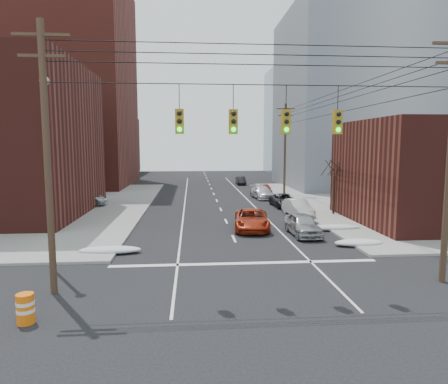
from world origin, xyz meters
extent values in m
plane|color=black|center=(0.00, 0.00, 0.00)|extent=(160.00, 160.00, 0.00)
cube|color=maroon|center=(-24.00, 48.00, 15.00)|extent=(24.00, 20.00, 30.00)
cube|color=#4A1B16|center=(-26.00, 74.00, 6.00)|extent=(22.00, 18.00, 12.00)
cube|color=gray|center=(22.00, 44.00, 12.50)|extent=(22.00, 20.00, 25.00)
cube|color=gray|center=(24.00, 70.00, 11.00)|extent=(20.00, 18.00, 22.00)
cylinder|color=#473323|center=(-8.50, 3.00, 5.50)|extent=(0.28, 0.28, 11.00)
cube|color=#473323|center=(-8.50, 3.00, 10.40)|extent=(2.20, 0.12, 0.12)
cube|color=#473323|center=(-8.50, 3.00, 9.60)|extent=(1.80, 0.12, 0.12)
cylinder|color=#473323|center=(8.50, 34.00, 5.50)|extent=(0.28, 0.28, 11.00)
cube|color=#473323|center=(8.50, 34.00, 10.40)|extent=(2.20, 0.12, 0.12)
cube|color=#473323|center=(8.50, 34.00, 9.60)|extent=(1.80, 0.12, 0.12)
cylinder|color=black|center=(0.00, 3.00, 8.60)|extent=(17.00, 0.04, 0.04)
cylinder|color=black|center=(-3.20, 3.00, 8.10)|extent=(0.03, 0.03, 1.00)
cube|color=olive|center=(-3.20, 3.00, 7.10)|extent=(0.35, 0.30, 1.00)
sphere|color=black|center=(-3.20, 2.83, 7.42)|extent=(0.20, 0.20, 0.20)
sphere|color=black|center=(-3.20, 2.83, 7.10)|extent=(0.20, 0.20, 0.20)
sphere|color=#0CE526|center=(-3.20, 2.83, 6.78)|extent=(0.20, 0.20, 0.20)
cylinder|color=black|center=(-1.00, 3.00, 8.10)|extent=(0.03, 0.03, 1.00)
cube|color=olive|center=(-1.00, 3.00, 7.10)|extent=(0.35, 0.30, 1.00)
sphere|color=black|center=(-1.00, 2.83, 7.42)|extent=(0.20, 0.20, 0.20)
sphere|color=black|center=(-1.00, 2.83, 7.10)|extent=(0.20, 0.20, 0.20)
sphere|color=#0CE526|center=(-1.00, 2.83, 6.78)|extent=(0.20, 0.20, 0.20)
cylinder|color=black|center=(1.20, 3.00, 8.10)|extent=(0.03, 0.03, 1.00)
cube|color=olive|center=(1.20, 3.00, 7.10)|extent=(0.35, 0.30, 1.00)
sphere|color=black|center=(1.20, 2.83, 7.42)|extent=(0.20, 0.20, 0.20)
sphere|color=black|center=(1.20, 2.83, 7.10)|extent=(0.20, 0.20, 0.20)
sphere|color=#0CE526|center=(1.20, 2.83, 6.78)|extent=(0.20, 0.20, 0.20)
cylinder|color=black|center=(3.40, 3.00, 8.10)|extent=(0.03, 0.03, 1.00)
cube|color=olive|center=(3.40, 3.00, 7.10)|extent=(0.35, 0.30, 1.00)
sphere|color=black|center=(3.40, 2.83, 7.42)|extent=(0.20, 0.20, 0.20)
sphere|color=black|center=(3.40, 2.83, 7.10)|extent=(0.20, 0.20, 0.20)
sphere|color=#0CE526|center=(3.40, 2.83, 6.78)|extent=(0.20, 0.20, 0.20)
cylinder|color=gray|center=(-9.50, 6.00, 4.50)|extent=(0.18, 0.18, 9.00)
sphere|color=gray|center=(-9.50, 6.00, 9.10)|extent=(0.44, 0.44, 0.44)
cylinder|color=black|center=(9.60, 20.00, 1.75)|extent=(0.20, 0.20, 3.50)
cylinder|color=black|center=(9.98, 20.12, 4.07)|extent=(0.27, 0.82, 1.19)
cylinder|color=black|center=(9.82, 20.57, 4.16)|extent=(1.17, 0.54, 1.38)
cylinder|color=black|center=(9.17, 20.74, 4.19)|extent=(1.44, 1.00, 1.48)
cylinder|color=black|center=(9.20, 20.06, 4.07)|extent=(0.17, 0.84, 1.19)
cylinder|color=black|center=(9.15, 19.58, 4.16)|extent=(0.82, 0.99, 1.40)
cylinder|color=black|center=(9.66, 19.15, 4.19)|extent=(1.74, 0.21, 1.43)
cylinder|color=black|center=(9.93, 19.77, 4.07)|extent=(0.48, 0.73, 1.20)
ellipsoid|color=silver|center=(-7.40, 9.00, 0.21)|extent=(3.50, 1.08, 0.42)
ellipsoid|color=silver|center=(7.40, 9.50, 0.21)|extent=(3.00, 1.08, 0.42)
ellipsoid|color=silver|center=(7.40, 14.00, 0.21)|extent=(4.00, 1.08, 0.42)
imported|color=maroon|center=(1.59, 14.77, 0.73)|extent=(3.00, 5.51, 1.46)
imported|color=#9E9FA2|center=(4.80, 12.64, 0.75)|extent=(1.86, 4.45, 1.50)
imported|color=silver|center=(6.40, 19.89, 0.73)|extent=(1.94, 4.54, 1.46)
imported|color=black|center=(6.40, 25.04, 0.65)|extent=(2.35, 4.76, 1.30)
imported|color=silver|center=(5.30, 31.34, 0.71)|extent=(2.48, 5.06, 1.42)
imported|color=maroon|center=(6.40, 35.61, 0.64)|extent=(1.64, 3.79, 1.27)
imported|color=black|center=(4.80, 47.49, 0.62)|extent=(1.32, 3.78, 1.25)
imported|color=white|center=(-14.47, 25.14, 0.87)|extent=(4.65, 2.61, 1.45)
imported|color=#B9B8BD|center=(-13.64, 26.29, 0.87)|extent=(5.39, 2.88, 1.44)
imported|color=black|center=(-18.77, 25.24, 0.85)|extent=(5.12, 2.91, 1.40)
imported|color=silver|center=(-18.71, 24.35, 0.77)|extent=(3.91, 2.82, 1.24)
cylinder|color=orange|center=(-8.50, 0.15, 0.53)|extent=(0.76, 0.76, 1.06)
cylinder|color=white|center=(-8.50, 0.15, 0.74)|extent=(0.77, 0.77, 0.13)
cylinder|color=white|center=(-8.50, 0.15, 0.48)|extent=(0.77, 0.77, 0.13)
camera|label=1|loc=(-2.72, -13.56, 6.17)|focal=32.00mm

